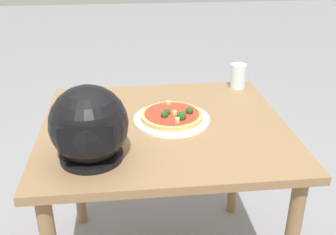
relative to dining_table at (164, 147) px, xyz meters
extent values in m
cube|color=olive|center=(0.00, 0.00, 0.09)|extent=(0.92, 0.82, 0.03)
cylinder|color=olive|center=(-0.40, -0.35, -0.28)|extent=(0.05, 0.05, 0.70)
cylinder|color=olive|center=(0.40, -0.35, -0.28)|extent=(0.05, 0.05, 0.70)
cylinder|color=white|center=(-0.03, -0.02, 0.11)|extent=(0.29, 0.29, 0.01)
cylinder|color=tan|center=(-0.03, -0.02, 0.12)|extent=(0.24, 0.24, 0.02)
cylinder|color=red|center=(-0.03, -0.02, 0.13)|extent=(0.21, 0.21, 0.00)
sphere|color=#234C1E|center=(-0.10, -0.02, 0.14)|extent=(0.03, 0.03, 0.03)
sphere|color=#234C1E|center=(-0.06, 0.03, 0.14)|extent=(0.04, 0.04, 0.04)
sphere|color=#234C1E|center=(0.00, 0.01, 0.14)|extent=(0.03, 0.03, 0.03)
sphere|color=#234C1E|center=(-0.01, -0.02, 0.14)|extent=(0.03, 0.03, 0.03)
cylinder|color=#E0D172|center=(-0.04, -0.01, 0.14)|extent=(0.02, 0.02, 0.01)
cylinder|color=#E0D172|center=(-0.03, -0.11, 0.14)|extent=(0.03, 0.03, 0.01)
cylinder|color=#E0D172|center=(-0.04, 0.06, 0.14)|extent=(0.02, 0.02, 0.02)
sphere|color=black|center=(0.26, 0.22, 0.22)|extent=(0.25, 0.25, 0.25)
cylinder|color=black|center=(0.26, 0.22, 0.11)|extent=(0.20, 0.20, 0.02)
cube|color=black|center=(0.26, 0.33, 0.23)|extent=(0.15, 0.02, 0.08)
cylinder|color=silver|center=(-0.38, -0.34, 0.16)|extent=(0.07, 0.07, 0.11)
camera|label=1|loc=(0.13, 1.33, 0.77)|focal=42.29mm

